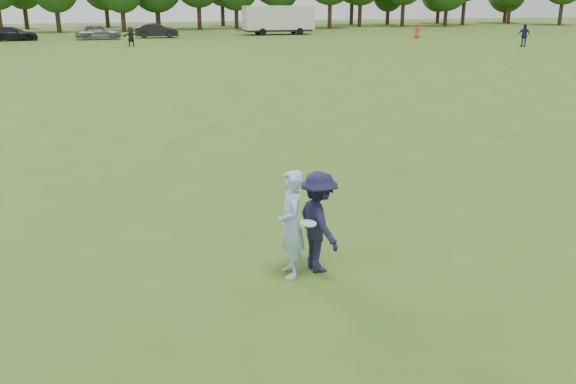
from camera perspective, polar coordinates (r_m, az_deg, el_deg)
name	(u,v)px	position (r m, az deg, el deg)	size (l,w,h in m)	color
ground	(352,265)	(10.62, 5.99, -6.80)	(200.00, 200.00, 0.00)	#375818
thrower	(291,224)	(9.87, 0.27, -3.03)	(0.65, 0.43, 1.79)	#99C3ED
defender	(319,222)	(10.08, 2.89, -2.82)	(1.11, 0.64, 1.72)	#181A36
player_far_b	(524,35)	(59.61, 21.21, 13.51)	(1.16, 0.48, 1.97)	navy
player_far_c	(417,31)	(68.06, 11.99, 14.54)	(0.76, 0.49, 1.55)	#D04418
player_far_d	(131,37)	(57.81, -14.49, 13.89)	(1.58, 0.50, 1.70)	#242424
car_d	(13,34)	(68.85, -24.36, 13.33)	(1.91, 4.69, 1.36)	black
car_e	(98,32)	(67.74, -17.33, 14.12)	(1.85, 4.59, 1.56)	slate
car_f	(157,31)	(68.84, -12.15, 14.54)	(1.58, 4.53, 1.49)	black
field_cone	(408,41)	(61.88, 11.13, 13.70)	(0.28, 0.28, 0.30)	orange
disc_in_play	(308,223)	(9.74, 1.90, -2.94)	(0.33, 0.33, 0.05)	white
cargo_trailer	(278,19)	(72.80, -0.90, 15.90)	(9.00, 2.75, 3.20)	silver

